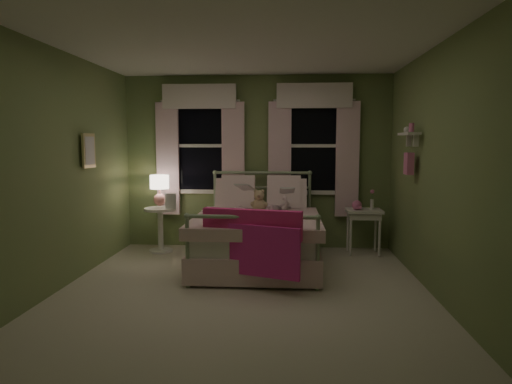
# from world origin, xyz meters

# --- Properties ---
(room_shell) EXTENTS (4.20, 4.20, 4.20)m
(room_shell) POSITION_xyz_m (0.00, 0.00, 1.30)
(room_shell) COLOR beige
(room_shell) RESTS_ON ground
(bed) EXTENTS (1.58, 2.04, 1.18)m
(bed) POSITION_xyz_m (0.09, 1.03, 0.38)
(bed) COLOR white
(bed) RESTS_ON ground
(pink_throw) EXTENTS (1.10, 0.45, 0.71)m
(pink_throw) POSITION_xyz_m (0.09, 0.00, 0.61)
(pink_throw) COLOR #EF2E82
(pink_throw) RESTS_ON bed
(child_left) EXTENTS (0.26, 0.18, 0.67)m
(child_left) POSITION_xyz_m (-0.19, 1.45, 0.90)
(child_left) COLOR #F7D1DD
(child_left) RESTS_ON bed
(child_right) EXTENTS (0.45, 0.40, 0.78)m
(child_right) POSITION_xyz_m (0.37, 1.45, 0.96)
(child_right) COLOR #F7D1DD
(child_right) RESTS_ON bed
(book_left) EXTENTS (0.23, 0.17, 0.26)m
(book_left) POSITION_xyz_m (-0.19, 1.20, 0.96)
(book_left) COLOR beige
(book_left) RESTS_ON child_left
(book_right) EXTENTS (0.20, 0.12, 0.26)m
(book_right) POSITION_xyz_m (0.37, 1.20, 0.92)
(book_right) COLOR beige
(book_right) RESTS_ON child_right
(teddy_bear) EXTENTS (0.23, 0.19, 0.32)m
(teddy_bear) POSITION_xyz_m (0.09, 1.29, 0.79)
(teddy_bear) COLOR tan
(teddy_bear) RESTS_ON bed
(nightstand_left) EXTENTS (0.46, 0.46, 0.65)m
(nightstand_left) POSITION_xyz_m (-1.39, 1.67, 0.42)
(nightstand_left) COLOR white
(nightstand_left) RESTS_ON ground
(table_lamp) EXTENTS (0.27, 0.27, 0.45)m
(table_lamp) POSITION_xyz_m (-1.39, 1.67, 0.95)
(table_lamp) COLOR #DE8883
(table_lamp) RESTS_ON nightstand_left
(book_nightstand) EXTENTS (0.18, 0.24, 0.02)m
(book_nightstand) POSITION_xyz_m (-1.29, 1.59, 0.66)
(book_nightstand) COLOR beige
(book_nightstand) RESTS_ON nightstand_left
(nightstand_right) EXTENTS (0.50, 0.40, 0.64)m
(nightstand_right) POSITION_xyz_m (1.56, 1.71, 0.55)
(nightstand_right) COLOR white
(nightstand_right) RESTS_ON ground
(pink_toy) EXTENTS (0.14, 0.18, 0.14)m
(pink_toy) POSITION_xyz_m (1.46, 1.70, 0.71)
(pink_toy) COLOR pink
(pink_toy) RESTS_ON nightstand_right
(bud_vase) EXTENTS (0.06, 0.06, 0.28)m
(bud_vase) POSITION_xyz_m (1.68, 1.76, 0.79)
(bud_vase) COLOR white
(bud_vase) RESTS_ON nightstand_right
(window_left) EXTENTS (1.34, 0.13, 1.96)m
(window_left) POSITION_xyz_m (-0.85, 2.03, 1.62)
(window_left) COLOR black
(window_left) RESTS_ON room_shell
(window_right) EXTENTS (1.34, 0.13, 1.96)m
(window_right) POSITION_xyz_m (0.85, 2.03, 1.62)
(window_right) COLOR black
(window_right) RESTS_ON room_shell
(wall_shelf) EXTENTS (0.15, 0.50, 0.60)m
(wall_shelf) POSITION_xyz_m (1.90, 0.70, 1.52)
(wall_shelf) COLOR white
(wall_shelf) RESTS_ON room_shell
(framed_picture) EXTENTS (0.03, 0.32, 0.42)m
(framed_picture) POSITION_xyz_m (-1.95, 0.60, 1.50)
(framed_picture) COLOR beige
(framed_picture) RESTS_ON room_shell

